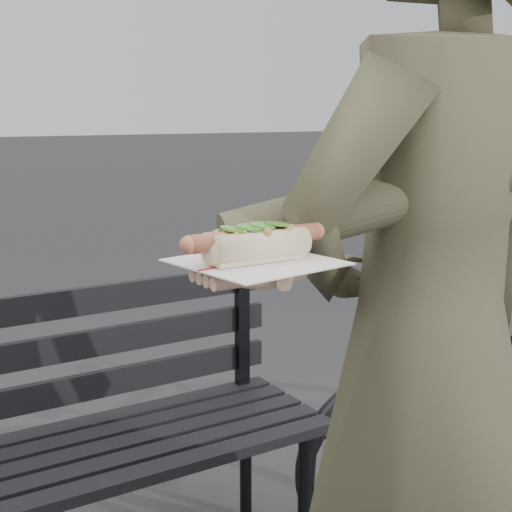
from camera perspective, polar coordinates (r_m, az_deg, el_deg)
The scene contains 4 objects.
park_bench at distance 2.04m, azimuth -16.59°, elevation -13.38°, with size 1.50×0.44×0.88m.
bicycle at distance 2.71m, azimuth 17.44°, elevation -9.50°, with size 0.56×1.59×0.84m, color black.
person at distance 1.35m, azimuth 13.61°, elevation -7.73°, with size 0.68×0.44×1.86m, color #484730.
held_hotdog at distance 1.12m, azimuth 7.19°, elevation 3.25°, with size 0.64×0.30×0.20m.
Camera 1 is at (-0.48, -0.83, 1.36)m, focal length 50.00 mm.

